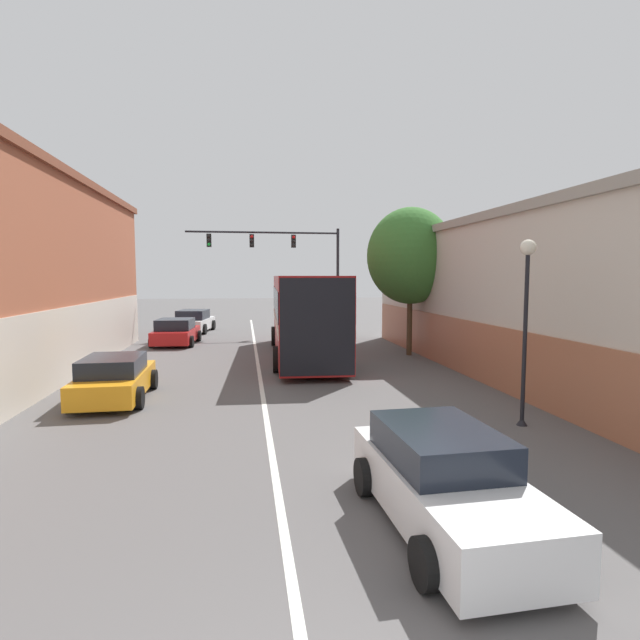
# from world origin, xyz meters

# --- Properties ---
(lane_center_line) EXTENTS (0.14, 44.96, 0.01)m
(lane_center_line) POSITION_xyz_m (0.00, 16.48, 0.00)
(lane_center_line) COLOR silver
(lane_center_line) RESTS_ON ground_plane
(building_right_storefront) EXTENTS (6.89, 25.10, 5.77)m
(building_right_storefront) POSITION_xyz_m (10.77, 13.59, 3.00)
(building_right_storefront) COLOR beige
(building_right_storefront) RESTS_ON ground_plane
(bus) EXTENTS (3.30, 11.92, 3.62)m
(bus) POSITION_xyz_m (2.14, 19.74, 2.03)
(bus) COLOR maroon
(bus) RESTS_ON ground_plane
(hatchback_foreground) EXTENTS (2.02, 4.17, 1.41)m
(hatchback_foreground) POSITION_xyz_m (2.30, 4.22, 0.67)
(hatchback_foreground) COLOR silver
(hatchback_foreground) RESTS_ON ground_plane
(parked_car_left_near) EXTENTS (2.06, 4.07, 1.30)m
(parked_car_left_near) POSITION_xyz_m (-4.30, 12.70, 0.62)
(parked_car_left_near) COLOR orange
(parked_car_left_near) RESTS_ON ground_plane
(parked_car_left_mid) EXTENTS (2.38, 4.07, 1.38)m
(parked_car_left_mid) POSITION_xyz_m (-4.12, 24.69, 0.65)
(parked_car_left_mid) COLOR red
(parked_car_left_mid) RESTS_ON ground_plane
(parked_car_left_far) EXTENTS (2.58, 4.59, 1.45)m
(parked_car_left_far) POSITION_xyz_m (-3.77, 30.58, 0.69)
(parked_car_left_far) COLOR silver
(parked_car_left_far) RESTS_ON ground_plane
(traffic_signal_gantry) EXTENTS (9.50, 0.36, 6.61)m
(traffic_signal_gantry) POSITION_xyz_m (2.21, 28.95, 4.97)
(traffic_signal_gantry) COLOR black
(traffic_signal_gantry) RESTS_ON ground_plane
(street_lamp) EXTENTS (0.37, 0.37, 4.47)m
(street_lamp) POSITION_xyz_m (6.11, 8.59, 2.89)
(street_lamp) COLOR black
(street_lamp) RESTS_ON ground_plane
(street_tree_near) EXTENTS (3.95, 3.56, 6.70)m
(street_tree_near) POSITION_xyz_m (6.94, 19.43, 4.52)
(street_tree_near) COLOR #4C3823
(street_tree_near) RESTS_ON ground_plane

